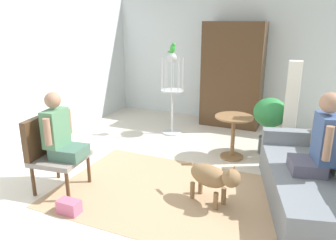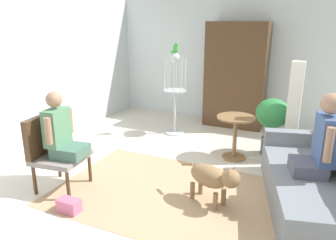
{
  "view_description": "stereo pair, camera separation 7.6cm",
  "coord_description": "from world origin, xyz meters",
  "px_view_note": "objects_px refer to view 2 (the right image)",
  "views": [
    {
      "loc": [
        1.26,
        -3.43,
        2.03
      ],
      "look_at": [
        -0.11,
        -0.26,
        0.97
      ],
      "focal_mm": 34.64,
      "sensor_mm": 36.0,
      "label": 1
    },
    {
      "loc": [
        1.33,
        -3.4,
        2.03
      ],
      "look_at": [
        -0.11,
        -0.26,
        0.97
      ],
      "focal_mm": 34.64,
      "sensor_mm": 36.0,
      "label": 2
    }
  ],
  "objects_px": {
    "couch": "(318,183)",
    "armchair": "(52,147)",
    "parrot": "(176,48)",
    "bird_cage_stand": "(175,93)",
    "round_end_table": "(235,132)",
    "person_on_couch": "(322,142)",
    "armoire_cabinet": "(236,75)",
    "potted_plant": "(272,118)",
    "handbag": "(69,206)",
    "dog": "(213,177)",
    "person_on_armchair": "(61,131)",
    "column_lamp": "(293,114)"
  },
  "relations": [
    {
      "from": "potted_plant",
      "to": "armoire_cabinet",
      "type": "bearing_deg",
      "value": 124.89
    },
    {
      "from": "dog",
      "to": "potted_plant",
      "type": "xyz_separation_m",
      "value": [
        0.39,
        1.79,
        0.26
      ]
    },
    {
      "from": "round_end_table",
      "to": "column_lamp",
      "type": "height_order",
      "value": "column_lamp"
    },
    {
      "from": "person_on_couch",
      "to": "parrot",
      "type": "height_order",
      "value": "parrot"
    },
    {
      "from": "couch",
      "to": "armoire_cabinet",
      "type": "bearing_deg",
      "value": 121.42
    },
    {
      "from": "person_on_armchair",
      "to": "handbag",
      "type": "relative_size",
      "value": 3.23
    },
    {
      "from": "couch",
      "to": "parrot",
      "type": "height_order",
      "value": "parrot"
    },
    {
      "from": "bird_cage_stand",
      "to": "column_lamp",
      "type": "height_order",
      "value": "column_lamp"
    },
    {
      "from": "bird_cage_stand",
      "to": "handbag",
      "type": "height_order",
      "value": "bird_cage_stand"
    },
    {
      "from": "couch",
      "to": "dog",
      "type": "height_order",
      "value": "couch"
    },
    {
      "from": "parrot",
      "to": "bird_cage_stand",
      "type": "bearing_deg",
      "value": 180.0
    },
    {
      "from": "armchair",
      "to": "round_end_table",
      "type": "distance_m",
      "value": 2.61
    },
    {
      "from": "couch",
      "to": "column_lamp",
      "type": "relative_size",
      "value": 1.41
    },
    {
      "from": "column_lamp",
      "to": "handbag",
      "type": "height_order",
      "value": "column_lamp"
    },
    {
      "from": "potted_plant",
      "to": "person_on_armchair",
      "type": "bearing_deg",
      "value": -134.68
    },
    {
      "from": "bird_cage_stand",
      "to": "parrot",
      "type": "xyz_separation_m",
      "value": [
        0.01,
        -0.0,
        0.8
      ]
    },
    {
      "from": "couch",
      "to": "potted_plant",
      "type": "relative_size",
      "value": 2.33
    },
    {
      "from": "couch",
      "to": "person_on_armchair",
      "type": "bearing_deg",
      "value": -163.0
    },
    {
      "from": "potted_plant",
      "to": "person_on_couch",
      "type": "bearing_deg",
      "value": -63.63
    },
    {
      "from": "armchair",
      "to": "person_on_armchair",
      "type": "relative_size",
      "value": 1.16
    },
    {
      "from": "person_on_armchair",
      "to": "potted_plant",
      "type": "height_order",
      "value": "person_on_armchair"
    },
    {
      "from": "dog",
      "to": "potted_plant",
      "type": "relative_size",
      "value": 0.86
    },
    {
      "from": "couch",
      "to": "person_on_armchair",
      "type": "height_order",
      "value": "person_on_armchair"
    },
    {
      "from": "column_lamp",
      "to": "armoire_cabinet",
      "type": "bearing_deg",
      "value": 129.87
    },
    {
      "from": "round_end_table",
      "to": "bird_cage_stand",
      "type": "bearing_deg",
      "value": 152.32
    },
    {
      "from": "column_lamp",
      "to": "bird_cage_stand",
      "type": "bearing_deg",
      "value": 168.25
    },
    {
      "from": "armchair",
      "to": "person_on_couch",
      "type": "height_order",
      "value": "person_on_couch"
    },
    {
      "from": "armchair",
      "to": "person_on_couch",
      "type": "xyz_separation_m",
      "value": [
        3.0,
        0.86,
        0.25
      ]
    },
    {
      "from": "couch",
      "to": "person_on_armchair",
      "type": "relative_size",
      "value": 2.63
    },
    {
      "from": "person_on_armchair",
      "to": "round_end_table",
      "type": "bearing_deg",
      "value": 46.71
    },
    {
      "from": "person_on_couch",
      "to": "person_on_armchair",
      "type": "bearing_deg",
      "value": -163.59
    },
    {
      "from": "couch",
      "to": "column_lamp",
      "type": "xyz_separation_m",
      "value": [
        -0.4,
        1.18,
        0.46
      ]
    },
    {
      "from": "bird_cage_stand",
      "to": "column_lamp",
      "type": "relative_size",
      "value": 1.0
    },
    {
      "from": "person_on_couch",
      "to": "person_on_armchair",
      "type": "distance_m",
      "value": 2.97
    },
    {
      "from": "person_on_armchair",
      "to": "armoire_cabinet",
      "type": "bearing_deg",
      "value": 69.66
    },
    {
      "from": "person_on_armchair",
      "to": "column_lamp",
      "type": "xyz_separation_m",
      "value": [
        2.47,
        2.06,
        -0.02
      ]
    },
    {
      "from": "person_on_armchair",
      "to": "round_end_table",
      "type": "height_order",
      "value": "person_on_armchair"
    },
    {
      "from": "armchair",
      "to": "parrot",
      "type": "xyz_separation_m",
      "value": [
        0.58,
        2.5,
        1.04
      ]
    },
    {
      "from": "person_on_couch",
      "to": "armoire_cabinet",
      "type": "xyz_separation_m",
      "value": [
        -1.56,
        2.63,
        0.22
      ]
    },
    {
      "from": "round_end_table",
      "to": "potted_plant",
      "type": "height_order",
      "value": "potted_plant"
    },
    {
      "from": "potted_plant",
      "to": "round_end_table",
      "type": "bearing_deg",
      "value": -140.32
    },
    {
      "from": "couch",
      "to": "armchair",
      "type": "bearing_deg",
      "value": -163.48
    },
    {
      "from": "round_end_table",
      "to": "handbag",
      "type": "bearing_deg",
      "value": -120.33
    },
    {
      "from": "round_end_table",
      "to": "bird_cage_stand",
      "type": "relative_size",
      "value": 0.45
    },
    {
      "from": "armchair",
      "to": "handbag",
      "type": "height_order",
      "value": "armchair"
    },
    {
      "from": "round_end_table",
      "to": "armoire_cabinet",
      "type": "xyz_separation_m",
      "value": [
        -0.42,
        1.67,
        0.58
      ]
    },
    {
      "from": "dog",
      "to": "round_end_table",
      "type": "bearing_deg",
      "value": 93.45
    },
    {
      "from": "couch",
      "to": "handbag",
      "type": "height_order",
      "value": "couch"
    },
    {
      "from": "armchair",
      "to": "dog",
      "type": "distance_m",
      "value": 2.0
    },
    {
      "from": "bird_cage_stand",
      "to": "column_lamp",
      "type": "xyz_separation_m",
      "value": [
        2.06,
        -0.43,
        -0.03
      ]
    }
  ]
}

